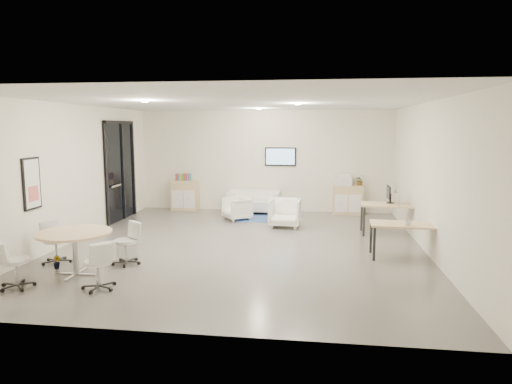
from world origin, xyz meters
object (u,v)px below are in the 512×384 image
at_px(loveseat, 254,202).
at_px(armchair_left, 237,208).
at_px(desk_front, 405,227).
at_px(desk_rear, 391,207).
at_px(armchair_right, 285,211).
at_px(sideboard_right, 348,200).
at_px(round_table, 74,236).
at_px(sideboard_left, 185,195).

xyz_separation_m(loveseat, armchair_left, (-0.34, -1.15, 0.02)).
distance_m(loveseat, desk_front, 5.93).
bearing_deg(desk_rear, armchair_right, 173.69).
bearing_deg(desk_front, desk_rear, 91.44).
xyz_separation_m(sideboard_right, desk_front, (0.84, -4.75, 0.19)).
xyz_separation_m(loveseat, desk_front, (3.75, -4.58, 0.31)).
xyz_separation_m(sideboard_right, armchair_right, (-1.80, -2.10, -0.03)).
height_order(loveseat, round_table, round_table).
xyz_separation_m(loveseat, desk_rear, (3.80, -2.44, 0.36)).
xyz_separation_m(sideboard_left, armchair_left, (1.94, -1.32, -0.12)).
bearing_deg(sideboard_left, desk_rear, -23.20).
height_order(armchair_left, armchair_right, armchair_right).
relative_size(sideboard_right, desk_front, 0.65).
bearing_deg(armchair_left, desk_front, 13.45).
bearing_deg(armchair_right, armchair_left, 154.51).
bearing_deg(desk_rear, desk_front, -86.96).
relative_size(loveseat, armchair_left, 2.31).
bearing_deg(sideboard_left, armchair_right, -31.74).
distance_m(sideboard_left, loveseat, 2.29).
relative_size(armchair_left, round_table, 0.54).
xyz_separation_m(armchair_right, round_table, (-3.47, -4.59, 0.30)).
bearing_deg(sideboard_right, desk_rear, -71.21).
bearing_deg(sideboard_left, desk_front, -38.19).
distance_m(desk_rear, round_table, 7.39).
bearing_deg(round_table, armchair_left, 69.47).
height_order(sideboard_left, armchair_right, sideboard_left).
xyz_separation_m(desk_rear, desk_front, (-0.05, -2.14, -0.04)).
distance_m(loveseat, armchair_left, 1.20).
bearing_deg(desk_rear, sideboard_left, 161.15).
relative_size(sideboard_right, round_table, 0.69).
height_order(sideboard_left, loveseat, sideboard_left).
height_order(sideboard_left, desk_front, sideboard_left).
distance_m(armchair_left, desk_rear, 4.35).
xyz_separation_m(armchair_left, round_table, (-2.01, -5.37, 0.36)).
bearing_deg(desk_front, loveseat, 132.07).
xyz_separation_m(armchair_right, desk_front, (2.63, -2.64, 0.22)).
height_order(sideboard_right, round_table, sideboard_right).
height_order(sideboard_left, desk_rear, sideboard_left).
relative_size(armchair_right, desk_rear, 0.55).
height_order(loveseat, desk_front, desk_front).
distance_m(armchair_right, desk_rear, 2.74).
relative_size(armchair_left, desk_front, 0.51).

